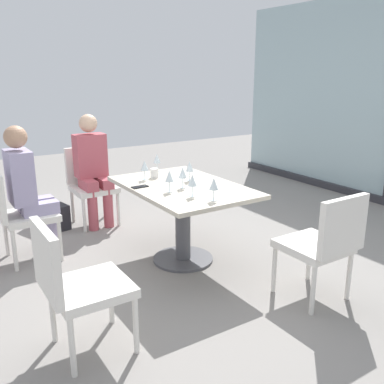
% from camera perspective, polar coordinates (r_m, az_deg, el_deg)
% --- Properties ---
extents(ground_plane, '(12.00, 12.00, 0.00)m').
position_cam_1_polar(ground_plane, '(4.06, -1.20, -9.08)').
color(ground_plane, gray).
extents(dining_table_main, '(1.34, 0.89, 0.73)m').
position_cam_1_polar(dining_table_main, '(3.86, -1.25, -1.62)').
color(dining_table_main, '#BCB29E').
rests_on(dining_table_main, ground_plane).
extents(chair_side_end, '(0.50, 0.46, 0.87)m').
position_cam_1_polar(chair_side_end, '(5.04, -13.46, 1.49)').
color(chair_side_end, silver).
rests_on(chair_side_end, ground_plane).
extents(chair_front_left, '(0.46, 0.50, 0.87)m').
position_cam_1_polar(chair_front_left, '(4.18, -22.30, -2.26)').
color(chair_front_left, silver).
rests_on(chair_front_left, ground_plane).
extents(chair_front_right, '(0.46, 0.50, 0.87)m').
position_cam_1_polar(chair_front_right, '(2.71, -15.49, -11.41)').
color(chair_front_right, silver).
rests_on(chair_front_right, ground_plane).
extents(chair_far_right, '(0.50, 0.46, 0.87)m').
position_cam_1_polar(chair_far_right, '(3.33, 17.31, -6.28)').
color(chair_far_right, silver).
rests_on(chair_far_right, ground_plane).
extents(person_side_end, '(0.39, 0.34, 1.26)m').
position_cam_1_polar(person_side_end, '(4.89, -13.17, 3.53)').
color(person_side_end, '#B24C56').
rests_on(person_side_end, ground_plane).
extents(person_front_left, '(0.34, 0.39, 1.26)m').
position_cam_1_polar(person_front_left, '(4.14, -21.12, 0.65)').
color(person_front_left, '#9E93B7').
rests_on(person_front_left, ground_plane).
extents(wine_glass_0, '(0.07, 0.07, 0.18)m').
position_cam_1_polar(wine_glass_0, '(3.93, -0.32, 3.39)').
color(wine_glass_0, silver).
rests_on(wine_glass_0, dining_table_main).
extents(wine_glass_1, '(0.07, 0.07, 0.18)m').
position_cam_1_polar(wine_glass_1, '(4.31, -4.74, 4.47)').
color(wine_glass_1, silver).
rests_on(wine_glass_1, dining_table_main).
extents(wine_glass_2, '(0.07, 0.07, 0.18)m').
position_cam_1_polar(wine_glass_2, '(3.99, -6.39, 3.49)').
color(wine_glass_2, silver).
rests_on(wine_glass_2, dining_table_main).
extents(wine_glass_3, '(0.07, 0.07, 0.18)m').
position_cam_1_polar(wine_glass_3, '(3.56, -3.05, 2.07)').
color(wine_glass_3, silver).
rests_on(wine_glass_3, dining_table_main).
extents(wine_glass_4, '(0.07, 0.07, 0.18)m').
position_cam_1_polar(wine_glass_4, '(3.42, 0.05, 1.51)').
color(wine_glass_4, silver).
rests_on(wine_glass_4, dining_table_main).
extents(wine_glass_5, '(0.07, 0.07, 0.18)m').
position_cam_1_polar(wine_glass_5, '(3.68, -1.26, 2.55)').
color(wine_glass_5, silver).
rests_on(wine_glass_5, dining_table_main).
extents(wine_glass_6, '(0.07, 0.07, 0.18)m').
position_cam_1_polar(wine_glass_6, '(3.32, 2.94, 1.03)').
color(wine_glass_6, silver).
rests_on(wine_glass_6, dining_table_main).
extents(coffee_cup, '(0.08, 0.08, 0.09)m').
position_cam_1_polar(coffee_cup, '(4.08, -5.06, 2.55)').
color(coffee_cup, white).
rests_on(coffee_cup, dining_table_main).
extents(cell_phone_on_table, '(0.07, 0.15, 0.01)m').
position_cam_1_polar(cell_phone_on_table, '(3.76, -6.99, 0.71)').
color(cell_phone_on_table, black).
rests_on(cell_phone_on_table, dining_table_main).
extents(handbag_0, '(0.33, 0.21, 0.28)m').
position_cam_1_polar(handbag_0, '(5.03, -17.54, -3.10)').
color(handbag_0, '#232328').
rests_on(handbag_0, ground_plane).
extents(handbag_2, '(0.34, 0.25, 0.28)m').
position_cam_1_polar(handbag_2, '(5.12, -19.50, -2.94)').
color(handbag_2, beige).
rests_on(handbag_2, ground_plane).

